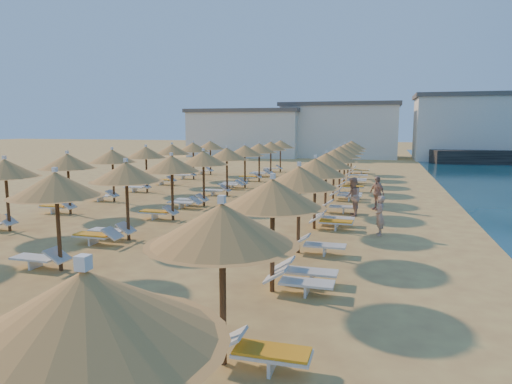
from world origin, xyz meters
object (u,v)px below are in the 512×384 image
(beachgoer_a, at_px, (380,216))
(beachgoer_c, at_px, (377,193))
(parasol_row_east, at_px, (326,162))
(parasol_row_west, at_px, (203,159))
(beachgoer_b, at_px, (352,197))

(beachgoer_a, distance_m, beachgoer_c, 5.59)
(parasol_row_east, height_order, parasol_row_west, same)
(parasol_row_east, height_order, beachgoer_b, parasol_row_east)
(parasol_row_east, relative_size, beachgoer_b, 21.86)
(parasol_row_west, distance_m, beachgoer_c, 9.11)
(parasol_row_west, height_order, beachgoer_b, parasol_row_west)
(beachgoer_b, bearing_deg, parasol_row_west, -99.66)
(beachgoer_b, height_order, beachgoer_a, beachgoer_b)
(beachgoer_b, xyz_separation_m, beachgoer_c, (1.09, 1.98, -0.05))
(beachgoer_b, distance_m, beachgoer_a, 3.84)
(beachgoer_a, relative_size, beachgoer_c, 0.90)
(beachgoer_b, relative_size, beachgoer_c, 1.06)
(parasol_row_east, height_order, beachgoer_c, parasol_row_east)
(parasol_row_east, xyz_separation_m, beachgoer_a, (2.62, -4.24, -1.74))
(parasol_row_west, height_order, beachgoer_a, parasol_row_west)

